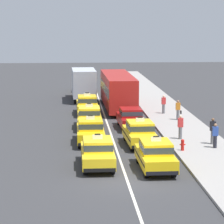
{
  "coord_description": "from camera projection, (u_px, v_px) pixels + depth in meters",
  "views": [
    {
      "loc": [
        -2.84,
        -28.05,
        8.34
      ],
      "look_at": [
        0.22,
        14.16,
        1.3
      ],
      "focal_mm": 90.08,
      "sensor_mm": 36.0,
      "label": 1
    }
  ],
  "objects": [
    {
      "name": "ground_plane",
      "position": [
        127.0,
        181.0,
        29.17
      ],
      "size": [
        160.0,
        160.0,
        0.0
      ],
      "primitive_type": "plane",
      "color": "#353538"
    },
    {
      "name": "lane_stripe_left_right",
      "position": [
        105.0,
        116.0,
        48.84
      ],
      "size": [
        0.14,
        80.0,
        0.01
      ],
      "primitive_type": "cube",
      "color": "silver",
      "rests_on": "ground"
    },
    {
      "name": "sidewalk_curb",
      "position": [
        179.0,
        125.0,
        44.31
      ],
      "size": [
        4.0,
        90.0,
        0.15
      ],
      "primitive_type": "cube",
      "color": "#9E9993",
      "rests_on": "ground"
    },
    {
      "name": "taxi_left_nearest",
      "position": [
        97.0,
        152.0,
        31.8
      ],
      "size": [
        1.84,
        4.57,
        1.96
      ],
      "color": "black",
      "rests_on": "ground"
    },
    {
      "name": "taxi_left_second",
      "position": [
        90.0,
        131.0,
        37.91
      ],
      "size": [
        1.85,
        4.57,
        1.96
      ],
      "color": "black",
      "rests_on": "ground"
    },
    {
      "name": "taxi_left_third",
      "position": [
        89.0,
        117.0,
        43.21
      ],
      "size": [
        1.89,
        4.59,
        1.96
      ],
      "color": "black",
      "rests_on": "ground"
    },
    {
      "name": "taxi_left_fourth",
      "position": [
        87.0,
        104.0,
        49.49
      ],
      "size": [
        1.85,
        4.57,
        1.96
      ],
      "color": "black",
      "rests_on": "ground"
    },
    {
      "name": "box_truck_left_fifth",
      "position": [
        83.0,
        83.0,
        57.82
      ],
      "size": [
        2.43,
        7.01,
        3.27
      ],
      "color": "black",
      "rests_on": "ground"
    },
    {
      "name": "taxi_left_sixth",
      "position": [
        83.0,
        84.0,
        64.82
      ],
      "size": [
        1.91,
        4.6,
        1.96
      ],
      "color": "black",
      "rests_on": "ground"
    },
    {
      "name": "taxi_right_nearest",
      "position": [
        156.0,
        155.0,
        31.21
      ],
      "size": [
        1.86,
        4.58,
        1.96
      ],
      "color": "black",
      "rests_on": "ground"
    },
    {
      "name": "taxi_right_second",
      "position": [
        140.0,
        133.0,
        37.19
      ],
      "size": [
        1.96,
        4.61,
        1.96
      ],
      "color": "black",
      "rests_on": "ground"
    },
    {
      "name": "sedan_right_third",
      "position": [
        131.0,
        118.0,
        43.09
      ],
      "size": [
        1.88,
        4.35,
        1.58
      ],
      "color": "black",
      "rests_on": "ground"
    },
    {
      "name": "bus_right_fourth",
      "position": [
        118.0,
        90.0,
        52.34
      ],
      "size": [
        2.65,
        11.23,
        3.22
      ],
      "color": "black",
      "rests_on": "ground"
    },
    {
      "name": "pedestrian_near_crosswalk",
      "position": [
        180.0,
        127.0,
        38.58
      ],
      "size": [
        0.36,
        0.24,
        1.67
      ],
      "color": "slate",
      "rests_on": "sidewalk_curb"
    },
    {
      "name": "pedestrian_mid_block",
      "position": [
        178.0,
        110.0,
        45.95
      ],
      "size": [
        0.47,
        0.24,
        1.62
      ],
      "color": "slate",
      "rests_on": "sidewalk_curb"
    },
    {
      "name": "pedestrian_by_storefront",
      "position": [
        213.0,
        131.0,
        37.01
      ],
      "size": [
        0.47,
        0.24,
        1.74
      ],
      "color": "slate",
      "rests_on": "sidewalk_curb"
    },
    {
      "name": "pedestrian_trailing",
      "position": [
        215.0,
        136.0,
        35.94
      ],
      "size": [
        0.36,
        0.24,
        1.59
      ],
      "color": "#23232D",
      "rests_on": "sidewalk_curb"
    },
    {
      "name": "pedestrian_far_corner",
      "position": [
        164.0,
        104.0,
        49.04
      ],
      "size": [
        0.36,
        0.24,
        1.61
      ],
      "color": "slate",
      "rests_on": "sidewalk_curb"
    },
    {
      "name": "fire_hydrant",
      "position": [
        183.0,
        144.0,
        35.27
      ],
      "size": [
        0.36,
        0.22,
        0.73
      ],
      "color": "red",
      "rests_on": "sidewalk_curb"
    }
  ]
}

